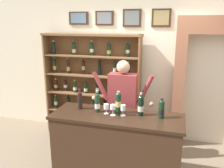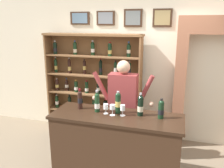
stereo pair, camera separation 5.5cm
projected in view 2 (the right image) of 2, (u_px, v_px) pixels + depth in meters
name	position (u px, v px, depth m)	size (l,w,h in m)	color
back_wall	(142.00, 48.00, 4.46)	(12.00, 0.19, 3.51)	beige
wine_shelf	(93.00, 84.00, 4.63)	(1.94, 0.31, 2.03)	brown
archway_doorway	(218.00, 77.00, 4.07)	(1.45, 0.45, 2.34)	#935B42
tasting_counter	(116.00, 148.00, 3.35)	(1.82, 0.64, 0.99)	#382316
shopkeeper	(123.00, 99.00, 3.76)	(1.02, 0.22, 1.66)	#2D3347
tasting_bottle_vin_santo	(80.00, 99.00, 3.43)	(0.07, 0.07, 0.31)	black
tasting_bottle_prosecco	(97.00, 102.00, 3.32)	(0.07, 0.07, 0.32)	#19381E
tasting_bottle_rosso	(118.00, 102.00, 3.26)	(0.08, 0.08, 0.32)	black
tasting_bottle_super_tuscan	(140.00, 105.00, 3.18)	(0.08, 0.08, 0.32)	black
tasting_bottle_chianti	(161.00, 109.00, 3.09)	(0.08, 0.08, 0.28)	black
wine_glass_right	(112.00, 108.00, 3.19)	(0.08, 0.08, 0.16)	silver
wine_glass_center	(106.00, 107.00, 3.25)	(0.07, 0.07, 0.14)	silver
wine_glass_spare	(123.00, 108.00, 3.18)	(0.07, 0.07, 0.15)	silver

